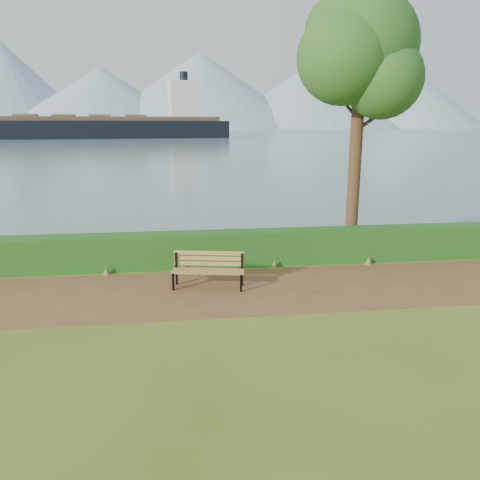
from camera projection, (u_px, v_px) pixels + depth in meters
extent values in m
plane|color=#4E5F1B|center=(227.00, 295.00, 11.57)|extent=(140.00, 140.00, 0.00)
cube|color=brown|center=(226.00, 291.00, 11.86)|extent=(40.00, 3.40, 0.01)
cube|color=#154714|center=(218.00, 249.00, 13.95)|extent=(32.00, 0.85, 1.00)
cube|color=#496876|center=(179.00, 131.00, 261.66)|extent=(700.00, 510.00, 0.00)
cone|color=#819AAC|center=(3.00, 84.00, 379.71)|extent=(140.00, 140.00, 70.00)
cone|color=#819AAC|center=(102.00, 98.00, 378.09)|extent=(160.00, 160.00, 48.00)
cone|color=#819AAC|center=(201.00, 91.00, 396.16)|extent=(190.00, 190.00, 62.00)
cone|color=#819AAC|center=(305.00, 99.00, 404.22)|extent=(170.00, 170.00, 50.00)
cone|color=#819AAC|center=(399.00, 95.00, 424.29)|extent=(150.00, 150.00, 58.00)
cone|color=#819AAC|center=(166.00, 108.00, 419.68)|extent=(120.00, 120.00, 35.00)
cone|color=#819AAC|center=(340.00, 106.00, 434.55)|extent=(130.00, 130.00, 40.00)
cube|color=black|center=(173.00, 282.00, 11.85)|extent=(0.06, 0.07, 0.46)
cube|color=black|center=(176.00, 269.00, 12.24)|extent=(0.06, 0.07, 0.88)
cube|color=black|center=(175.00, 272.00, 12.02)|extent=(0.15, 0.53, 0.05)
cube|color=black|center=(241.00, 283.00, 11.75)|extent=(0.06, 0.07, 0.46)
cube|color=black|center=(242.00, 270.00, 12.13)|extent=(0.06, 0.07, 0.88)
cube|color=black|center=(242.00, 273.00, 11.92)|extent=(0.15, 0.53, 0.05)
cube|color=#A0723E|center=(207.00, 273.00, 11.77)|extent=(1.83, 0.45, 0.04)
cube|color=#A0723E|center=(208.00, 272.00, 11.90)|extent=(1.83, 0.45, 0.04)
cube|color=#A0723E|center=(208.00, 270.00, 12.02)|extent=(1.83, 0.45, 0.04)
cube|color=#A0723E|center=(209.00, 269.00, 12.15)|extent=(1.83, 0.45, 0.04)
cube|color=#A0723E|center=(209.00, 264.00, 12.18)|extent=(1.82, 0.40, 0.11)
cube|color=#A0723E|center=(209.00, 258.00, 12.14)|extent=(1.82, 0.40, 0.11)
cube|color=#A0723E|center=(209.00, 253.00, 12.11)|extent=(1.82, 0.40, 0.11)
cylinder|color=#3D2319|center=(356.00, 146.00, 14.46)|extent=(0.39, 0.39, 6.93)
sphere|color=#1B531C|center=(362.00, 46.00, 13.76)|extent=(3.27, 3.27, 3.27)
sphere|color=#1B531C|center=(377.00, 69.00, 14.51)|extent=(2.50, 2.50, 2.50)
sphere|color=#1B531C|center=(344.00, 57.00, 13.37)|extent=(2.70, 2.70, 2.70)
sphere|color=#1B531C|center=(383.00, 79.00, 13.52)|extent=(2.31, 2.31, 2.31)
sphere|color=#1B531C|center=(340.00, 31.00, 13.99)|extent=(2.12, 2.12, 2.12)
sphere|color=#1B531C|center=(364.00, 11.00, 13.65)|extent=(1.93, 1.93, 1.93)
cylinder|color=#3D2319|center=(371.00, 120.00, 14.33)|extent=(1.01, 0.12, 0.76)
cylinder|color=#3D2319|center=(345.00, 104.00, 14.20)|extent=(0.78, 0.36, 0.69)
cube|color=black|center=(110.00, 133.00, 132.93)|extent=(68.46, 20.19, 6.76)
cube|color=#49392B|center=(109.00, 119.00, 131.97)|extent=(62.96, 18.36, 1.16)
cube|color=silver|center=(184.00, 101.00, 136.39)|extent=(9.75, 9.13, 10.63)
cylinder|color=black|center=(184.00, 78.00, 134.87)|extent=(2.32, 2.32, 3.38)
cube|color=brown|center=(26.00, 116.00, 126.09)|extent=(6.65, 7.14, 0.77)
cube|color=brown|center=(64.00, 116.00, 128.63)|extent=(6.65, 7.14, 0.77)
cube|color=brown|center=(100.00, 116.00, 131.17)|extent=(6.65, 7.14, 0.77)
cube|color=brown|center=(135.00, 116.00, 133.71)|extent=(6.65, 7.14, 0.77)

